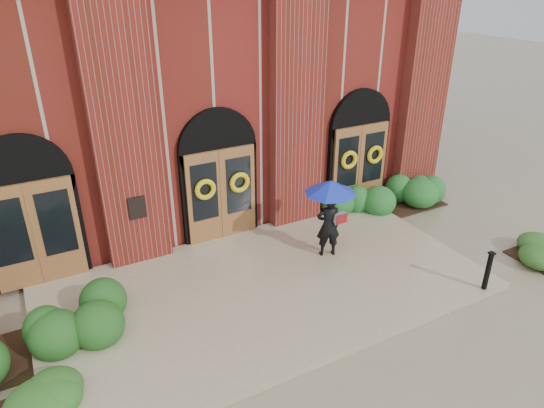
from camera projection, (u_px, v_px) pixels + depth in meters
ground at (270, 293)px, 11.19m from camera, size 90.00×90.00×0.00m
landing at (267, 287)px, 11.27m from camera, size 10.00×5.30×0.15m
church_building at (150, 74)px, 16.63m from camera, size 16.20×12.53×7.00m
man_with_umbrella at (330, 204)px, 11.82m from camera, size 1.62×1.62×2.05m
metal_post at (488, 270)px, 10.87m from camera, size 0.14×0.14×0.96m
hedge_wall_left at (16, 338)px, 9.17m from camera, size 3.44×1.38×0.88m
hedge_wall_right at (388, 195)px, 15.01m from camera, size 3.33×1.33×0.85m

